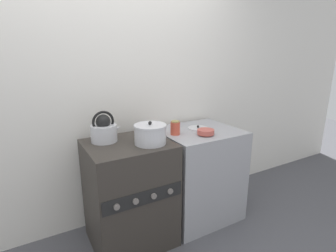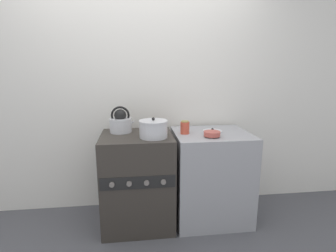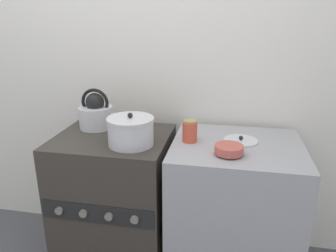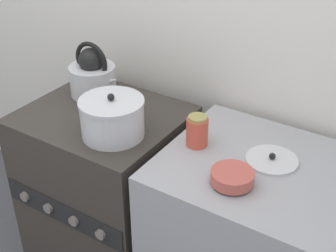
{
  "view_description": "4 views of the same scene",
  "coord_description": "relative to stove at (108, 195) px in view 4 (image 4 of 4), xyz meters",
  "views": [
    {
      "loc": [
        -0.7,
        -1.58,
        1.58
      ],
      "look_at": [
        0.35,
        0.26,
        1.0
      ],
      "focal_mm": 28.0,
      "sensor_mm": 36.0,
      "label": 1
    },
    {
      "loc": [
        0.0,
        -2.07,
        1.51
      ],
      "look_at": [
        0.3,
        0.33,
        0.97
      ],
      "focal_mm": 28.0,
      "sensor_mm": 36.0,
      "label": 2
    },
    {
      "loc": [
        0.67,
        -1.42,
        1.58
      ],
      "look_at": [
        0.34,
        0.27,
        0.99
      ],
      "focal_mm": 35.0,
      "sensor_mm": 36.0,
      "label": 3
    },
    {
      "loc": [
        1.18,
        -1.02,
        1.88
      ],
      "look_at": [
        0.34,
        0.3,
        0.94
      ],
      "focal_mm": 50.0,
      "sensor_mm": 36.0,
      "label": 4
    }
  ],
  "objects": [
    {
      "name": "kettle",
      "position": [
        -0.15,
        0.13,
        0.54
      ],
      "size": [
        0.26,
        0.21,
        0.25
      ],
      "color": "silver",
      "rests_on": "stove"
    },
    {
      "name": "storage_jar",
      "position": [
        0.46,
        0.02,
        0.5
      ],
      "size": [
        0.08,
        0.08,
        0.12
      ],
      "color": "#CC4C38",
      "rests_on": "counter"
    },
    {
      "name": "cooking_pot",
      "position": [
        0.15,
        -0.1,
        0.53
      ],
      "size": [
        0.25,
        0.25,
        0.18
      ],
      "color": "silver",
      "rests_on": "stove"
    },
    {
      "name": "stove",
      "position": [
        0.0,
        0.0,
        0.0
      ],
      "size": [
        0.66,
        0.6,
        0.9
      ],
      "color": "#332D28",
      "rests_on": "ground_plane"
    },
    {
      "name": "enamel_bowl",
      "position": [
        0.68,
        -0.12,
        0.47
      ],
      "size": [
        0.15,
        0.15,
        0.05
      ],
      "color": "#B75147",
      "rests_on": "counter"
    },
    {
      "name": "wall_back",
      "position": [
        0.0,
        0.42,
        0.8
      ],
      "size": [
        7.0,
        0.06,
        2.5
      ],
      "color": "silver",
      "rests_on": "ground_plane"
    },
    {
      "name": "loose_pot_lid",
      "position": [
        0.74,
        0.08,
        0.45
      ],
      "size": [
        0.19,
        0.19,
        0.03
      ],
      "color": "silver",
      "rests_on": "counter"
    }
  ]
}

